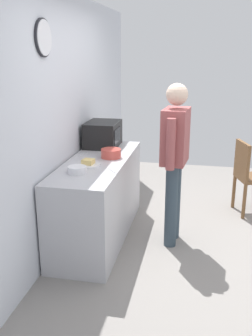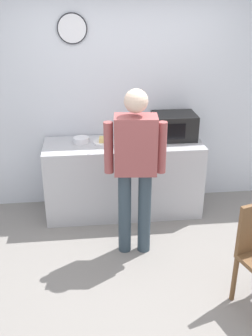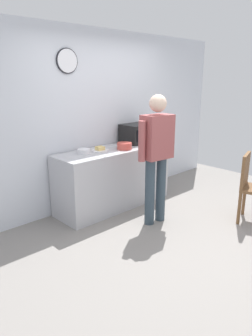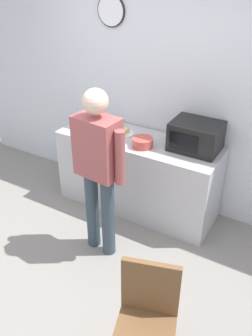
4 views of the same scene
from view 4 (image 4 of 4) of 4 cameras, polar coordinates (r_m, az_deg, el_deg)
The scene contains 11 objects.
ground_plane at distance 3.65m, azimuth -7.42°, elevation -16.03°, with size 6.00×6.00×0.00m, color gray.
back_wall at distance 4.09m, azimuth 5.06°, elevation 11.62°, with size 5.40×0.13×2.60m.
kitchen_counter at distance 4.16m, azimuth 1.86°, elevation -0.99°, with size 1.83×0.62×0.89m, color #B7B7BC.
microwave at distance 3.74m, azimuth 11.00°, elevation 4.97°, with size 0.50×0.39×0.30m.
sandwich_plate at distance 4.06m, azimuth -0.49°, elevation 5.68°, with size 0.25×0.25×0.07m.
salad_bowl at distance 3.78m, azimuth 2.63°, elevation 4.07°, with size 0.22×0.22×0.10m, color #C64C42.
cereal_bowl at distance 4.21m, azimuth -3.36°, elevation 6.75°, with size 0.18×0.18×0.06m, color white.
fork_utensil at distance 3.92m, azimuth -4.26°, elevation 4.33°, with size 0.17×0.02×0.01m, color silver.
spoon_utensil at distance 4.06m, azimuth 5.53°, elevation 5.24°, with size 0.17×0.02×0.01m, color silver.
person_standing at distance 3.26m, azimuth -4.47°, elevation 0.63°, with size 0.59×0.28×1.71m.
wooden_chair at distance 2.65m, azimuth 3.31°, elevation -22.67°, with size 0.50×0.50×0.94m.
Camera 4 is at (1.63, -1.89, 2.66)m, focal length 38.53 mm.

